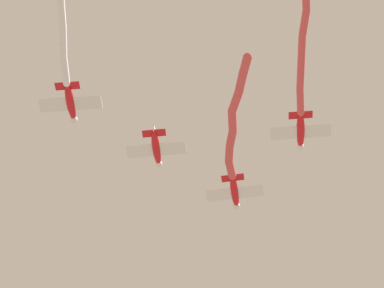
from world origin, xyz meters
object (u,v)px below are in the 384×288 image
at_px(airplane_left_wing, 156,149).
at_px(airplane_lead, 235,192).
at_px(airplane_right_wing, 301,131).
at_px(airplane_slot, 71,103).

bearing_deg(airplane_left_wing, airplane_lead, -49.93).
relative_size(airplane_right_wing, airplane_slot, 1.00).
bearing_deg(airplane_left_wing, airplane_slot, 130.08).
distance_m(airplane_right_wing, airplane_slot, 24.51).
height_order(airplane_lead, airplane_left_wing, same).
bearing_deg(airplane_slot, airplane_right_wing, -76.58).
relative_size(airplane_lead, airplane_right_wing, 1.01).
xyz_separation_m(airplane_right_wing, airplane_slot, (-3.86, 24.20, -0.60)).
distance_m(airplane_lead, airplane_slot, 21.06).
distance_m(airplane_lead, airplane_right_wing, 10.52).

